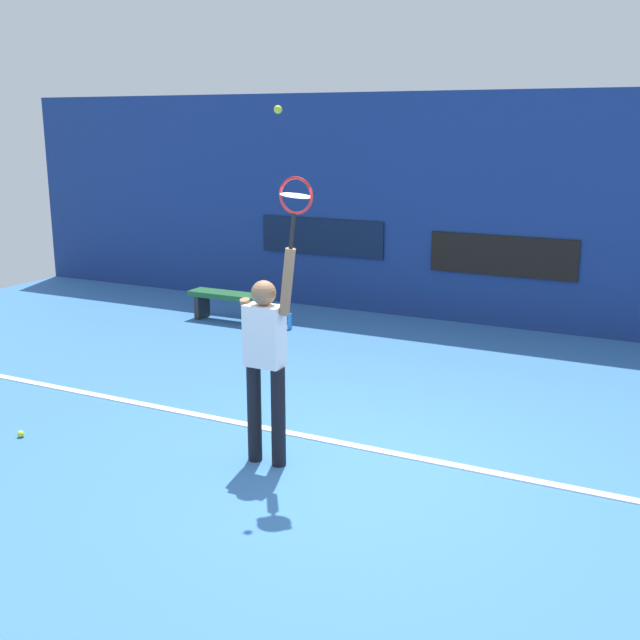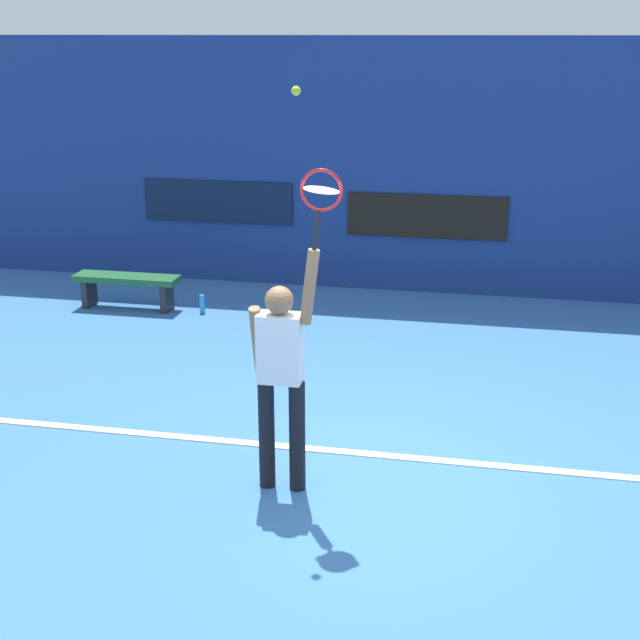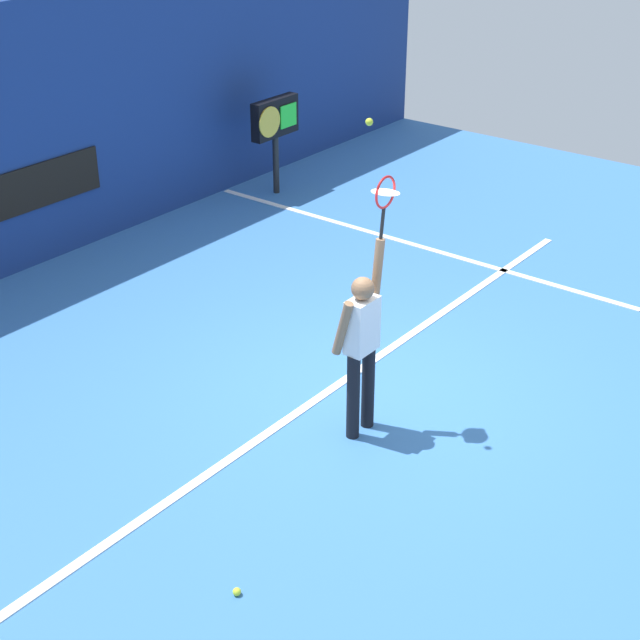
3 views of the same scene
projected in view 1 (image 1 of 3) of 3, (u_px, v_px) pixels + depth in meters
ground_plane at (344, 464)px, 7.18m from camera, size 18.00×18.00×0.00m
back_wall at (507, 212)px, 11.65m from camera, size 18.00×0.20×3.47m
sponsor_banner_center at (502, 256)px, 11.71m from camera, size 2.20×0.03×0.60m
sponsor_banner_portside at (322, 237)px, 12.99m from camera, size 2.20×0.03×0.60m
court_baseline at (362, 447)px, 7.53m from camera, size 10.00×0.10×0.01m
tennis_player at (265, 356)px, 6.97m from camera, size 0.56×0.31×1.99m
tennis_racket at (295, 200)px, 6.49m from camera, size 0.35×0.27×0.62m
tennis_ball at (278, 109)px, 6.45m from camera, size 0.07×0.07×0.07m
court_bench at (231, 300)px, 12.23m from camera, size 1.40×0.36×0.45m
water_bottle at (290, 321)px, 11.83m from camera, size 0.07×0.07×0.24m
spare_ball at (21, 434)px, 7.78m from camera, size 0.07×0.07×0.07m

